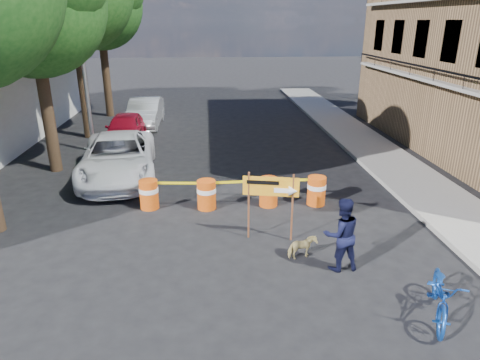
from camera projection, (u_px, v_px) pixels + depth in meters
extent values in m
plane|color=black|center=(253.00, 258.00, 10.30)|extent=(120.00, 120.00, 0.00)
cube|color=gray|center=(397.00, 168.00, 16.33)|extent=(2.40, 40.00, 0.15)
cylinder|color=#332316|center=(47.00, 108.00, 15.51)|extent=(0.44, 0.44, 4.76)
sphere|color=#154714|center=(30.00, 2.00, 14.26)|extent=(5.00, 5.00, 5.00)
sphere|color=#154714|center=(18.00, 24.00, 15.02)|extent=(3.50, 3.50, 3.50)
cylinder|color=#332316|center=(83.00, 82.00, 20.08)|extent=(0.44, 0.44, 5.32)
sphere|color=#154714|center=(59.00, 8.00, 19.52)|extent=(3.78, 3.78, 3.78)
cylinder|color=#332316|center=(106.00, 74.00, 24.82)|extent=(0.44, 0.44, 4.93)
sphere|color=#154714|center=(99.00, 5.00, 23.52)|extent=(4.80, 4.80, 4.80)
sphere|color=#154714|center=(90.00, 19.00, 24.28)|extent=(3.36, 3.36, 3.36)
cylinder|color=gray|center=(82.00, 57.00, 17.33)|extent=(0.16, 0.16, 8.00)
cylinder|color=#CC4B0C|center=(149.00, 194.00, 12.90)|extent=(0.56, 0.56, 0.90)
cylinder|color=white|center=(149.00, 190.00, 12.85)|extent=(0.58, 0.58, 0.14)
cylinder|color=#CC4B0C|center=(207.00, 195.00, 12.88)|extent=(0.56, 0.56, 0.90)
cylinder|color=white|center=(206.00, 190.00, 12.83)|extent=(0.58, 0.58, 0.14)
cylinder|color=#CC4B0C|center=(269.00, 192.00, 13.09)|extent=(0.56, 0.56, 0.90)
cylinder|color=white|center=(269.00, 187.00, 13.04)|extent=(0.58, 0.58, 0.14)
cylinder|color=#CC4B0C|center=(316.00, 191.00, 13.17)|extent=(0.56, 0.56, 0.90)
cylinder|color=white|center=(317.00, 186.00, 13.12)|extent=(0.58, 0.58, 0.14)
cylinder|color=#592D19|center=(249.00, 206.00, 10.98)|extent=(0.05, 0.05, 1.82)
cylinder|color=#592D19|center=(292.00, 208.00, 10.84)|extent=(0.05, 0.05, 1.82)
cube|color=orange|center=(271.00, 186.00, 10.72)|extent=(1.39, 0.32, 0.51)
cube|color=white|center=(282.00, 191.00, 10.69)|extent=(0.40, 0.09, 0.12)
cone|color=white|center=(293.00, 191.00, 10.66)|extent=(0.27, 0.30, 0.26)
cube|color=black|center=(263.00, 183.00, 10.69)|extent=(0.80, 0.18, 0.10)
imported|color=black|center=(341.00, 234.00, 9.59)|extent=(0.92, 0.75, 1.75)
imported|color=#154BB1|center=(445.00, 273.00, 7.95)|extent=(1.03, 1.20, 1.93)
imported|color=#D2BF78|center=(302.00, 248.00, 10.20)|extent=(0.75, 0.50, 0.58)
imported|color=white|center=(118.00, 157.00, 15.34)|extent=(3.15, 5.77, 1.54)
imported|color=maroon|center=(126.00, 128.00, 19.82)|extent=(1.66, 4.02, 1.36)
imported|color=silver|center=(145.00, 113.00, 22.86)|extent=(1.66, 4.58, 1.50)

